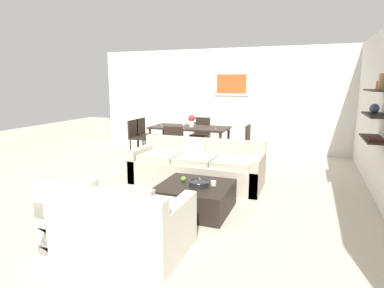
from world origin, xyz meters
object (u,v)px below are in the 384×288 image
object	(u,v)px
dining_chair_foot	(176,143)
wine_glass_right_near	(216,124)
decorative_bowl	(199,183)
centerpiece_vase	(192,120)
wine_glass_head	(195,121)
candle_jar	(213,183)
wine_glass_foot	(184,123)
coffee_table	(195,197)
apple_on_coffee_table	(184,179)
dining_table	(189,130)
loveseat_white	(119,224)
dining_chair_left_far	(145,133)
dining_chair_head	(201,132)
dining_chair_right_near	(243,142)
sofa_beige	(197,168)
wine_glass_left_near	(162,120)
dining_chair_left_near	(137,135)

from	to	relation	value
dining_chair_foot	wine_glass_right_near	world-z (taller)	wine_glass_right_near
decorative_bowl	centerpiece_vase	bearing A→B (deg)	112.39
decorative_bowl	wine_glass_head	size ratio (longest dim) A/B	1.89
candle_jar	wine_glass_foot	bearing A→B (deg)	119.81
centerpiece_vase	coffee_table	bearing A→B (deg)	-68.63
coffee_table	candle_jar	bearing A→B (deg)	11.90
apple_on_coffee_table	wine_glass_foot	world-z (taller)	wine_glass_foot
dining_table	wine_glass_right_near	world-z (taller)	wine_glass_right_near
centerpiece_vase	wine_glass_right_near	bearing A→B (deg)	-8.89
loveseat_white	dining_chair_left_far	distance (m)	5.10
candle_jar	dining_chair_left_far	bearing A→B (deg)	131.65
decorative_bowl	wine_glass_foot	bearing A→B (deg)	116.05
candle_jar	dining_chair_head	xyz separation A→B (m)	(-1.51, 3.87, 0.09)
decorative_bowl	wine_glass_foot	world-z (taller)	wine_glass_foot
loveseat_white	coffee_table	distance (m)	1.39
decorative_bowl	dining_chair_right_near	bearing A→B (deg)	89.55
dining_chair_head	wine_glass_foot	distance (m)	1.28
sofa_beige	dining_chair_foot	distance (m)	1.38
wine_glass_head	dining_chair_foot	bearing A→B (deg)	-90.00
candle_jar	wine_glass_left_near	distance (m)	3.69
dining_chair_left_far	dining_chair_right_near	size ratio (longest dim) A/B	1.00
dining_table	centerpiece_vase	size ratio (longest dim) A/B	6.42
dining_table	dining_chair_foot	xyz separation A→B (m)	(0.00, -0.85, -0.18)
wine_glass_right_near	wine_glass_left_near	bearing A→B (deg)	180.00
sofa_beige	loveseat_white	bearing A→B (deg)	-90.50
candle_jar	apple_on_coffee_table	distance (m)	0.46
wine_glass_left_near	wine_glass_right_near	bearing A→B (deg)	0.00
apple_on_coffee_table	dining_chair_right_near	size ratio (longest dim) A/B	0.09
wine_glass_left_near	wine_glass_head	bearing A→B (deg)	35.10
loveseat_white	dining_chair_head	bearing A→B (deg)	99.20
dining_chair_right_near	sofa_beige	bearing A→B (deg)	-105.73
coffee_table	decorative_bowl	distance (m)	0.24
apple_on_coffee_table	wine_glass_head	world-z (taller)	wine_glass_head
dining_chair_head	wine_glass_foot	bearing A→B (deg)	-90.00
dining_chair_left_near	wine_glass_right_near	bearing A→B (deg)	2.49
coffee_table	wine_glass_head	bearing A→B (deg)	109.98
decorative_bowl	wine_glass_right_near	distance (m)	3.08
wine_glass_head	wine_glass_right_near	world-z (taller)	wine_glass_right_near
coffee_table	candle_jar	size ratio (longest dim) A/B	12.53
dining_chair_left_far	wine_glass_left_near	world-z (taller)	wine_glass_left_near
loveseat_white	sofa_beige	bearing A→B (deg)	89.50
coffee_table	wine_glass_foot	bearing A→B (deg)	114.98
dining_chair_left_near	wine_glass_left_near	world-z (taller)	wine_glass_left_near
loveseat_white	dining_chair_foot	bearing A→B (deg)	103.45
sofa_beige	candle_jar	world-z (taller)	sofa_beige
candle_jar	centerpiece_vase	distance (m)	3.39
dining_table	dining_chair_left_near	world-z (taller)	dining_chair_left_near
dining_chair_foot	sofa_beige	bearing A→B (deg)	-50.28
decorative_bowl	dining_chair_left_near	distance (m)	3.94
apple_on_coffee_table	wine_glass_head	xyz separation A→B (m)	(-1.05, 3.38, 0.44)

